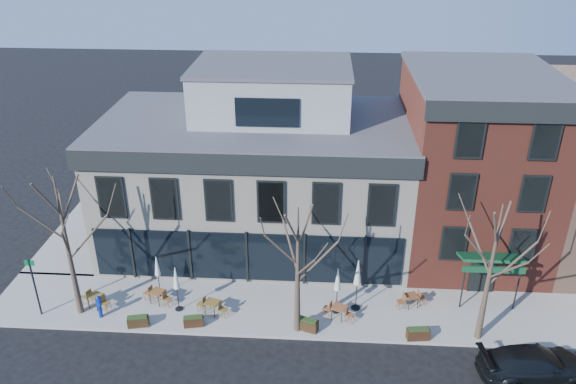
# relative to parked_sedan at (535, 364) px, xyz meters

# --- Properties ---
(ground) EXTENTS (120.00, 120.00, 0.00)m
(ground) POSITION_rel_parked_sedan_xyz_m (-13.90, 6.29, -0.74)
(ground) COLOR black
(ground) RESTS_ON ground
(sidewalk_front) EXTENTS (33.50, 4.70, 0.15)m
(sidewalk_front) POSITION_rel_parked_sedan_xyz_m (-10.65, 4.14, -0.66)
(sidewalk_front) COLOR gray
(sidewalk_front) RESTS_ON ground
(sidewalk_side) EXTENTS (4.50, 12.00, 0.15)m
(sidewalk_side) POSITION_rel_parked_sedan_xyz_m (-25.15, 12.29, -0.66)
(sidewalk_side) COLOR gray
(sidewalk_side) RESTS_ON ground
(corner_building) EXTENTS (18.39, 10.39, 11.10)m
(corner_building) POSITION_rel_parked_sedan_xyz_m (-13.83, 11.36, 3.99)
(corner_building) COLOR beige
(corner_building) RESTS_ON ground
(red_brick_building) EXTENTS (8.20, 11.78, 11.18)m
(red_brick_building) POSITION_rel_parked_sedan_xyz_m (-0.90, 11.27, 4.90)
(red_brick_building) COLOR maroon
(red_brick_building) RESTS_ON ground
(tree_corner) EXTENTS (3.93, 3.98, 7.92)m
(tree_corner) POSITION_rel_parked_sedan_xyz_m (-22.39, 3.09, 3.51)
(tree_corner) COLOR #382B21
(tree_corner) RESTS_ON sidewalk_front
(tree_mid) EXTENTS (3.50, 3.55, 7.04)m
(tree_mid) POSITION_rel_parked_sedan_xyz_m (-10.89, 2.39, 3.06)
(tree_mid) COLOR #382B21
(tree_mid) RESTS_ON sidewalk_front
(tree_right) EXTENTS (3.72, 3.77, 7.48)m
(tree_right) POSITION_rel_parked_sedan_xyz_m (-1.89, 2.39, 3.28)
(tree_right) COLOR #382B21
(tree_right) RESTS_ON sidewalk_front
(sign_pole) EXTENTS (0.50, 0.10, 3.40)m
(sign_pole) POSITION_rel_parked_sedan_xyz_m (-24.40, 2.79, 1.34)
(sign_pole) COLOR black
(sign_pole) RESTS_ON sidewalk_front
(parked_sedan) EXTENTS (5.30, 2.68, 1.48)m
(parked_sedan) POSITION_rel_parked_sedan_xyz_m (0.00, 0.00, 0.00)
(parked_sedan) COLOR black
(parked_sedan) RESTS_ON ground
(call_box) EXTENTS (0.27, 0.27, 1.35)m
(call_box) POSITION_rel_parked_sedan_xyz_m (-21.19, 2.75, 0.13)
(call_box) COLOR navy
(call_box) RESTS_ON sidewalk_front
(cafe_set_0) EXTENTS (1.77, 1.06, 0.92)m
(cafe_set_0) POSITION_rel_parked_sedan_xyz_m (-21.69, 3.56, -0.12)
(cafe_set_0) COLOR brown
(cafe_set_0) RESTS_ON sidewalk_front
(cafe_set_1) EXTENTS (1.74, 1.02, 0.90)m
(cafe_set_1) POSITION_rel_parked_sedan_xyz_m (-18.52, 4.13, -0.12)
(cafe_set_1) COLOR brown
(cafe_set_1) RESTS_ON sidewalk_front
(cafe_set_2) EXTENTS (1.75, 0.92, 0.90)m
(cafe_set_2) POSITION_rel_parked_sedan_xyz_m (-15.42, 3.39, -0.12)
(cafe_set_2) COLOR brown
(cafe_set_2) RESTS_ON sidewalk_front
(cafe_set_4) EXTENTS (1.72, 1.02, 0.89)m
(cafe_set_4) POSITION_rel_parked_sedan_xyz_m (-8.80, 3.41, -0.13)
(cafe_set_4) COLOR brown
(cafe_set_4) RESTS_ON sidewalk_front
(cafe_set_5) EXTENTS (1.67, 0.90, 0.86)m
(cafe_set_5) POSITION_rel_parked_sedan_xyz_m (-4.90, 4.66, -0.15)
(cafe_set_5) COLOR brown
(cafe_set_5) RESTS_ON sidewalk_front
(umbrella_0) EXTENTS (0.39, 0.39, 2.45)m
(umbrella_0) POSITION_rel_parked_sedan_xyz_m (-18.61, 4.87, 1.14)
(umbrella_0) COLOR black
(umbrella_0) RESTS_ON sidewalk_front
(umbrella_1) EXTENTS (0.42, 0.42, 2.66)m
(umbrella_1) POSITION_rel_parked_sedan_xyz_m (-17.26, 3.61, 1.29)
(umbrella_1) COLOR black
(umbrella_1) RESTS_ON sidewalk_front
(umbrella_3) EXTENTS (0.43, 0.43, 2.70)m
(umbrella_3) POSITION_rel_parked_sedan_xyz_m (-8.90, 3.96, 1.32)
(umbrella_3) COLOR black
(umbrella_3) RESTS_ON sidewalk_front
(umbrella_4) EXTENTS (0.49, 0.49, 3.04)m
(umbrella_4) POSITION_rel_parked_sedan_xyz_m (-7.87, 4.29, 1.56)
(umbrella_4) COLOR black
(umbrella_4) RESTS_ON sidewalk_front
(planter_0) EXTENTS (1.12, 0.63, 0.59)m
(planter_0) POSITION_rel_parked_sedan_xyz_m (-19.01, 2.18, -0.29)
(planter_0) COLOR #312310
(planter_0) RESTS_ON sidewalk_front
(planter_1) EXTENTS (1.07, 0.59, 0.57)m
(planter_1) POSITION_rel_parked_sedan_xyz_m (-16.18, 2.37, -0.31)
(planter_1) COLOR black
(planter_1) RESTS_ON sidewalk_front
(planter_2) EXTENTS (1.23, 0.81, 0.64)m
(planter_2) POSITION_rel_parked_sedan_xyz_m (-10.42, 2.44, -0.27)
(planter_2) COLOR black
(planter_2) RESTS_ON sidewalk_front
(planter_3) EXTENTS (1.16, 0.57, 0.63)m
(planter_3) POSITION_rel_parked_sedan_xyz_m (-4.90, 2.09, -0.28)
(planter_3) COLOR #321D10
(planter_3) RESTS_ON sidewalk_front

